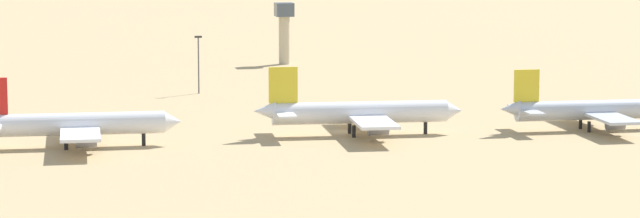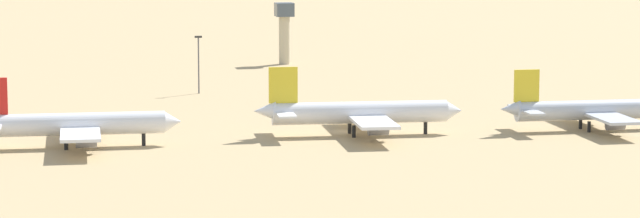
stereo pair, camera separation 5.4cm
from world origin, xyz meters
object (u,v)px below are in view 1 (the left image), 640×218
object	(u,v)px
parked_jet_yellow_3	(358,113)
parked_jet_yellow_4	(590,110)
parked_jet_red_2	(72,124)
light_pole_mid	(198,60)
control_tower	(284,27)

from	to	relation	value
parked_jet_yellow_3	parked_jet_yellow_4	bearing A→B (deg)	-0.15
parked_jet_red_2	parked_jet_yellow_3	xyz separation A→B (m)	(56.76, 3.22, 0.13)
parked_jet_yellow_4	light_pole_mid	bearing A→B (deg)	134.17
light_pole_mid	control_tower	bearing A→B (deg)	62.24
parked_jet_red_2	parked_jet_yellow_3	size ratio (longest dim) A/B	0.97
parked_jet_red_2	parked_jet_yellow_4	distance (m)	105.03
control_tower	light_pole_mid	size ratio (longest dim) A/B	1.26
parked_jet_red_2	light_pole_mid	distance (m)	84.70
parked_jet_yellow_4	parked_jet_yellow_3	bearing A→B (deg)	177.64
parked_jet_yellow_3	control_tower	size ratio (longest dim) A/B	2.35
parked_jet_yellow_4	control_tower	world-z (taller)	control_tower
parked_jet_red_2	control_tower	xyz separation A→B (m)	(67.99, 141.44, 6.45)
parked_jet_red_2	light_pole_mid	world-z (taller)	light_pole_mid
parked_jet_yellow_4	light_pole_mid	world-z (taller)	light_pole_mid
control_tower	light_pole_mid	bearing A→B (deg)	-117.76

